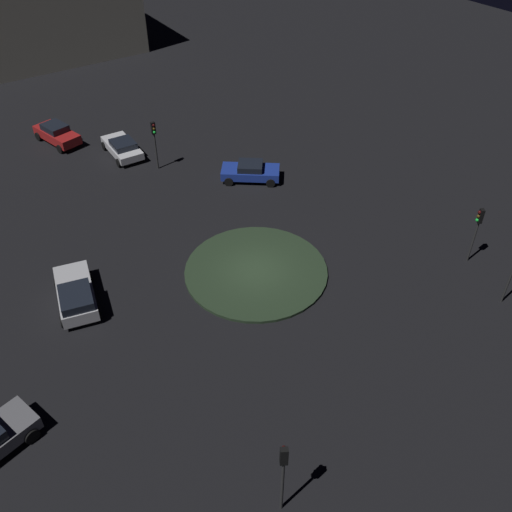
% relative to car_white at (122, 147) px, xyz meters
% --- Properties ---
extents(ground_plane, '(113.88, 113.88, 0.00)m').
position_rel_car_white_xyz_m(ground_plane, '(-17.31, 0.18, -0.70)').
color(ground_plane, black).
extents(roundabout_island, '(8.48, 8.48, 0.18)m').
position_rel_car_white_xyz_m(roundabout_island, '(-17.31, 0.18, -0.61)').
color(roundabout_island, '#263823').
rests_on(roundabout_island, ground_plane).
extents(car_white, '(4.45, 2.43, 1.34)m').
position_rel_car_white_xyz_m(car_white, '(0.00, 0.00, 0.00)').
color(car_white, white).
rests_on(car_white, ground_plane).
extents(car_red, '(4.55, 2.61, 1.56)m').
position_rel_car_white_xyz_m(car_red, '(5.04, 3.23, 0.11)').
color(car_red, red).
rests_on(car_red, ground_plane).
extents(car_silver, '(4.79, 3.10, 1.55)m').
position_rel_car_white_xyz_m(car_silver, '(-13.49, 9.70, 0.09)').
color(car_silver, silver).
rests_on(car_silver, ground_plane).
extents(car_blue, '(4.10, 4.35, 1.36)m').
position_rel_car_white_xyz_m(car_blue, '(-8.90, -5.74, 0.00)').
color(car_blue, '#1E38A5').
rests_on(car_blue, ground_plane).
extents(traffic_light_southwest_near, '(0.37, 0.40, 3.76)m').
position_rel_car_white_xyz_m(traffic_light_southwest_near, '(-24.26, -10.66, 1.99)').
color(traffic_light_southwest_near, '#2D2D2D').
rests_on(traffic_light_southwest_near, ground_plane).
extents(traffic_light_northwest, '(0.40, 0.37, 4.24)m').
position_rel_car_white_xyz_m(traffic_light_northwest, '(-29.21, 8.03, 2.31)').
color(traffic_light_northwest, '#2D2D2D').
rests_on(traffic_light_northwest, ground_plane).
extents(traffic_light_east, '(0.37, 0.32, 3.79)m').
position_rel_car_white_xyz_m(traffic_light_east, '(-3.42, -1.15, 2.01)').
color(traffic_light_east, '#2D2D2D').
rests_on(traffic_light_east, ground_plane).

